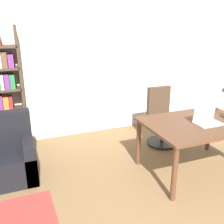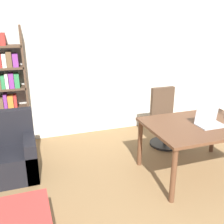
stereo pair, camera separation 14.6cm
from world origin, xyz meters
name	(u,v)px [view 1 (the left image)]	position (x,y,z in m)	size (l,w,h in m)	color
wall_back	(93,65)	(0.00, 4.53, 1.35)	(8.00, 0.06, 2.70)	silver
desk	(197,128)	(0.90, 2.51, 0.69)	(1.49, 1.07, 0.78)	brown
laptop	(207,120)	(0.99, 2.44, 0.83)	(0.37, 0.24, 0.25)	#B2B2B7
office_chair	(161,120)	(0.96, 3.54, 0.45)	(0.55, 0.55, 1.04)	black
side_table_blue	(22,222)	(-1.57, 1.82, 0.42)	(0.60, 0.56, 0.49)	#B2332D
armchair	(8,159)	(-1.67, 3.32, 0.31)	(0.72, 0.68, 0.93)	black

